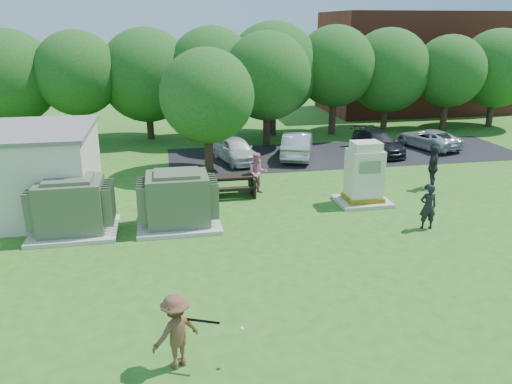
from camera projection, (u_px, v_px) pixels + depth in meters
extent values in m
plane|color=#2D6619|center=(281.00, 276.00, 14.77)|extent=(120.00, 120.00, 0.00)
cube|color=maroon|center=(416.00, 62.00, 41.76)|extent=(15.00, 8.00, 8.00)
cube|color=#232326|center=(345.00, 154.00, 28.56)|extent=(20.00, 6.00, 0.01)
cube|color=beige|center=(75.00, 231.00, 17.81)|extent=(3.00, 2.40, 0.15)
cube|color=#546044|center=(72.00, 205.00, 17.49)|extent=(2.20, 1.80, 1.80)
cube|color=#546044|center=(68.00, 179.00, 17.18)|extent=(1.60, 1.30, 0.12)
cube|color=#546044|center=(33.00, 207.00, 17.26)|extent=(0.32, 1.50, 1.35)
cube|color=#546044|center=(109.00, 202.00, 17.71)|extent=(0.32, 1.50, 1.35)
cube|color=beige|center=(179.00, 224.00, 18.45)|extent=(3.00, 2.40, 0.15)
cube|color=#546143|center=(178.00, 199.00, 18.14)|extent=(2.20, 1.80, 1.80)
cube|color=#546143|center=(177.00, 173.00, 17.83)|extent=(1.60, 1.30, 0.12)
cube|color=#546143|center=(142.00, 200.00, 17.91)|extent=(0.32, 1.50, 1.35)
cube|color=#546143|center=(213.00, 196.00, 18.35)|extent=(0.32, 1.50, 1.35)
cube|color=beige|center=(362.00, 201.00, 20.78)|extent=(2.14, 1.75, 0.15)
cube|color=yellow|center=(362.00, 198.00, 20.72)|extent=(1.51, 1.21, 0.17)
cube|color=beige|center=(364.00, 173.00, 20.38)|extent=(1.36, 1.07, 1.94)
cube|color=beige|center=(366.00, 146.00, 20.02)|extent=(1.12, 0.87, 0.34)
cube|color=gray|center=(370.00, 168.00, 19.74)|extent=(0.87, 0.04, 0.49)
cube|color=black|center=(232.00, 176.00, 21.50)|extent=(2.07, 0.80, 0.07)
cube|color=black|center=(230.00, 180.00, 22.19)|extent=(2.07, 0.29, 0.06)
cube|color=black|center=(234.00, 188.00, 21.02)|extent=(2.07, 0.29, 0.06)
cube|color=black|center=(211.00, 187.00, 21.48)|extent=(0.09, 1.55, 0.85)
cube|color=black|center=(252.00, 184.00, 21.79)|extent=(0.09, 1.55, 0.85)
imported|color=brown|center=(176.00, 331.00, 10.65)|extent=(1.28, 1.09, 1.72)
imported|color=black|center=(428.00, 207.00, 17.95)|extent=(0.66, 0.48, 1.68)
imported|color=#DB748A|center=(258.00, 173.00, 21.69)|extent=(0.93, 0.74, 1.82)
imported|color=#242328|center=(433.00, 167.00, 22.34)|extent=(1.15, 1.16, 1.97)
imported|color=silver|center=(235.00, 150.00, 26.81)|extent=(2.47, 4.16, 1.33)
imported|color=#A7A7AC|center=(297.00, 145.00, 27.60)|extent=(2.86, 4.63, 1.44)
imported|color=black|center=(378.00, 142.00, 28.57)|extent=(2.03, 4.41, 1.25)
imported|color=silver|center=(428.00, 139.00, 29.74)|extent=(3.04, 4.51, 1.15)
cylinder|color=black|center=(200.00, 321.00, 10.56)|extent=(0.81, 0.38, 0.06)
cylinder|color=maroon|center=(179.00, 321.00, 10.55)|extent=(0.23, 0.14, 0.06)
sphere|color=white|center=(242.00, 329.00, 10.71)|extent=(0.09, 0.09, 0.09)
cylinder|color=#47301E|center=(16.00, 126.00, 30.35)|extent=(0.44, 0.44, 2.40)
sphere|color=#235B1C|center=(9.00, 77.00, 29.43)|extent=(5.60, 5.60, 5.60)
cylinder|color=#47301E|center=(83.00, 122.00, 30.43)|extent=(0.44, 0.44, 2.80)
sphere|color=#235B1C|center=(77.00, 73.00, 29.50)|extent=(5.00, 5.00, 5.00)
cylinder|color=#47301E|center=(150.00, 121.00, 31.95)|extent=(0.44, 0.44, 2.30)
sphere|color=#235B1C|center=(147.00, 75.00, 31.02)|extent=(5.80, 5.80, 5.80)
cylinder|color=#47301E|center=(214.00, 119.00, 31.75)|extent=(0.44, 0.44, 2.70)
sphere|color=#235B1C|center=(212.00, 71.00, 30.79)|extent=(5.40, 5.40, 5.40)
cylinder|color=#47301E|center=(273.00, 116.00, 33.04)|extent=(0.44, 0.44, 2.50)
sphere|color=#235B1C|center=(273.00, 69.00, 32.06)|extent=(6.00, 6.00, 6.00)
cylinder|color=#47301E|center=(333.00, 113.00, 33.30)|extent=(0.44, 0.44, 2.90)
sphere|color=#235B1C|center=(335.00, 66.00, 32.33)|extent=(5.20, 5.20, 5.20)
cylinder|color=#47301E|center=(384.00, 113.00, 34.63)|extent=(0.44, 0.44, 2.40)
sphere|color=#235B1C|center=(388.00, 70.00, 33.71)|extent=(5.60, 5.60, 5.60)
cylinder|color=#47301E|center=(444.00, 112.00, 34.46)|extent=(0.44, 0.44, 2.60)
sphere|color=#235B1C|center=(449.00, 71.00, 33.58)|extent=(4.80, 4.80, 4.80)
cylinder|color=#47301E|center=(491.00, 109.00, 35.74)|extent=(0.44, 0.44, 2.50)
sphere|color=#235B1C|center=(497.00, 68.00, 34.81)|extent=(5.40, 5.40, 5.40)
cylinder|color=#47301E|center=(209.00, 148.00, 24.92)|extent=(0.44, 0.44, 2.40)
sphere|color=#235B1C|center=(207.00, 96.00, 24.09)|extent=(4.60, 4.60, 4.60)
cylinder|color=#47301E|center=(267.00, 124.00, 30.24)|extent=(0.44, 0.44, 2.60)
sphere|color=#235B1C|center=(267.00, 76.00, 29.32)|extent=(5.20, 5.20, 5.20)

